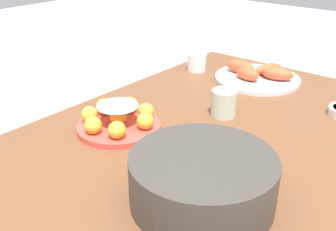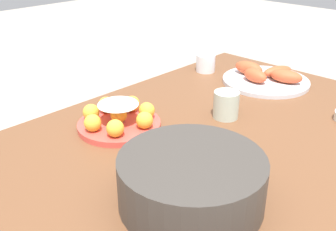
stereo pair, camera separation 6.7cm
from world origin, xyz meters
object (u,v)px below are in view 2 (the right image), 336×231
(cake_plate, at_px, (119,118))
(dining_table, at_px, (215,164))
(cup_far, at_px, (226,105))
(cup_near, at_px, (206,63))
(seafood_platter, at_px, (266,77))
(serving_bowl, at_px, (191,179))

(cake_plate, bearing_deg, dining_table, 130.59)
(cup_far, bearing_deg, cup_near, -132.86)
(seafood_platter, height_order, cup_far, cup_far)
(seafood_platter, relative_size, cup_near, 4.20)
(cup_near, bearing_deg, cake_plate, 13.03)
(cake_plate, height_order, serving_bowl, serving_bowl)
(serving_bowl, bearing_deg, dining_table, -151.99)
(serving_bowl, height_order, cup_far, serving_bowl)
(dining_table, distance_m, serving_bowl, 0.37)
(dining_table, relative_size, cake_plate, 5.29)
(cup_near, xyz_separation_m, cup_far, (0.28, 0.30, 0.01))
(seafood_platter, bearing_deg, dining_table, 13.14)
(cup_far, bearing_deg, serving_bowl, 26.63)
(seafood_platter, distance_m, cup_near, 0.24)
(serving_bowl, distance_m, cup_near, 0.81)
(cake_plate, relative_size, serving_bowl, 0.79)
(dining_table, height_order, cup_near, cup_near)
(serving_bowl, distance_m, seafood_platter, 0.74)
(serving_bowl, relative_size, cup_far, 3.70)
(dining_table, bearing_deg, seafood_platter, -166.86)
(cake_plate, xyz_separation_m, cup_far, (-0.26, 0.17, 0.01))
(cup_near, bearing_deg, cup_far, 47.14)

